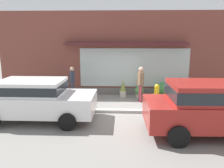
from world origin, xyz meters
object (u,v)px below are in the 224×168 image
object	(u,v)px
fire_hydrant	(157,94)
pedestrian_passerby	(72,80)
potted_plant_window_left	(123,89)
potted_plant_trailing_edge	(164,89)
parked_car_white	(36,98)
potted_plant_window_center	(49,86)
parked_car_red	(212,106)
pedestrian_with_handbag	(141,82)
potted_plant_near_hydrant	(140,91)

from	to	relation	value
fire_hydrant	pedestrian_passerby	bearing A→B (deg)	168.98
potted_plant_window_left	potted_plant_trailing_edge	distance (m)	2.12
parked_car_white	potted_plant_window_left	size ratio (longest dim) A/B	4.79
fire_hydrant	potted_plant_trailing_edge	world-z (taller)	fire_hydrant
potted_plant_trailing_edge	potted_plant_window_center	bearing A→B (deg)	179.44
pedestrian_passerby	potted_plant_trailing_edge	world-z (taller)	pedestrian_passerby
parked_car_red	parked_car_white	size ratio (longest dim) A/B	1.03
potted_plant_window_center	parked_car_white	bearing A→B (deg)	-79.97
fire_hydrant	pedestrian_with_handbag	world-z (taller)	pedestrian_with_handbag
pedestrian_passerby	parked_car_white	xyz separation A→B (m)	(-0.71, -3.22, -0.08)
fire_hydrant	potted_plant_window_center	size ratio (longest dim) A/B	0.80
parked_car_white	potted_plant_window_center	distance (m)	3.54
parked_car_red	potted_plant_near_hydrant	size ratio (longest dim) A/B	6.96
fire_hydrant	parked_car_red	world-z (taller)	parked_car_red
pedestrian_passerby	potted_plant_near_hydrant	distance (m)	3.57
potted_plant_window_center	parked_car_red	bearing A→B (deg)	-33.95
fire_hydrant	potted_plant_trailing_edge	xyz separation A→B (m)	(0.52, 1.01, -0.01)
pedestrian_passerby	parked_car_white	bearing A→B (deg)	-9.87
potted_plant_trailing_edge	potted_plant_near_hydrant	bearing A→B (deg)	176.07
pedestrian_with_handbag	pedestrian_passerby	size ratio (longest dim) A/B	1.05
parked_car_red	potted_plant_window_center	distance (m)	8.14
fire_hydrant	pedestrian_passerby	distance (m)	4.33
pedestrian_with_handbag	parked_car_white	xyz separation A→B (m)	(-4.17, -2.70, -0.13)
fire_hydrant	potted_plant_window_left	size ratio (longest dim) A/B	1.06
potted_plant_near_hydrant	potted_plant_trailing_edge	bearing A→B (deg)	-3.93
fire_hydrant	pedestrian_with_handbag	xyz separation A→B (m)	(-0.75, 0.31, 0.54)
pedestrian_with_handbag	parked_car_red	size ratio (longest dim) A/B	0.39
parked_car_red	potted_plant_trailing_edge	world-z (taller)	parked_car_red
fire_hydrant	parked_car_white	bearing A→B (deg)	-154.06
fire_hydrant	parked_car_white	xyz separation A→B (m)	(-4.93, -2.40, 0.41)
potted_plant_window_center	potted_plant_window_left	world-z (taller)	potted_plant_window_center
parked_car_white	potted_plant_window_left	world-z (taller)	parked_car_white
parked_car_red	fire_hydrant	bearing A→B (deg)	108.24
pedestrian_passerby	potted_plant_window_left	distance (m)	2.70
fire_hydrant	potted_plant_window_center	world-z (taller)	potted_plant_window_center
potted_plant_near_hydrant	potted_plant_trailing_edge	size ratio (longest dim) A/B	0.73
potted_plant_window_center	potted_plant_trailing_edge	xyz separation A→B (m)	(6.05, -0.06, -0.11)
parked_car_red	potted_plant_trailing_edge	size ratio (longest dim) A/B	5.09
parked_car_red	potted_plant_trailing_edge	bearing A→B (deg)	97.83
fire_hydrant	potted_plant_near_hydrant	world-z (taller)	fire_hydrant
potted_plant_near_hydrant	potted_plant_trailing_edge	xyz separation A→B (m)	(1.23, -0.08, 0.13)
pedestrian_passerby	potted_plant_trailing_edge	bearing A→B (deg)	94.83
fire_hydrant	parked_car_red	xyz separation A→B (m)	(1.21, -3.47, 0.50)
fire_hydrant	potted_plant_window_left	bearing A→B (deg)	143.66
pedestrian_with_handbag	parked_car_red	world-z (taller)	pedestrian_with_handbag
parked_car_red	pedestrian_with_handbag	bearing A→B (deg)	116.48
parked_car_white	potted_plant_near_hydrant	xyz separation A→B (m)	(4.21, 3.49, -0.55)
pedestrian_with_handbag	potted_plant_near_hydrant	world-z (taller)	pedestrian_with_handbag
potted_plant_window_left	potted_plant_trailing_edge	world-z (taller)	potted_plant_window_left
parked_car_white	potted_plant_trailing_edge	distance (m)	6.43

